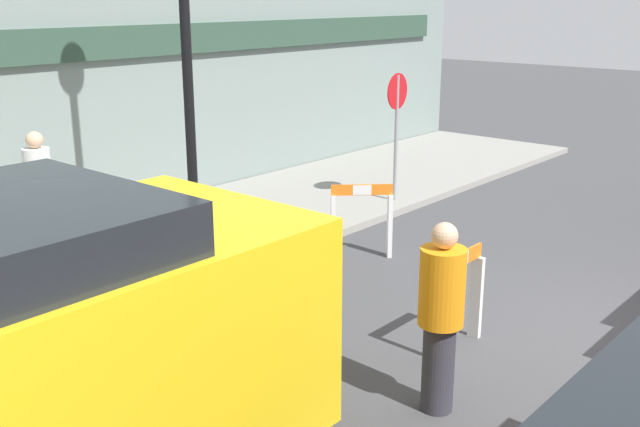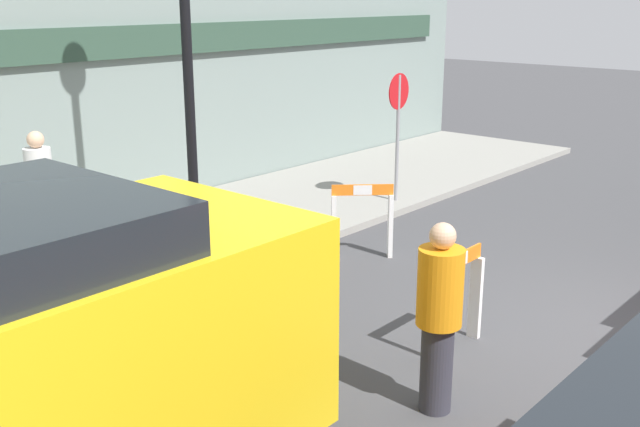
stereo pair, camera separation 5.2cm
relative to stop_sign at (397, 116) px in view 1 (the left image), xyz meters
name	(u,v)px [view 1 (the left image)]	position (x,y,z in m)	size (l,w,h in m)	color
ground_plane	(629,338)	(-2.61, -4.89, -1.57)	(60.00, 60.00, 0.00)	#424244
sidewalk_slab	(229,222)	(-2.61, 1.35, -1.51)	(18.00, 3.47, 0.11)	gray
storefront_facade	(148,43)	(-2.61, 3.16, 1.19)	(18.00, 0.22, 5.50)	gray
stop_sign	(397,116)	(0.00, 0.00, 0.00)	(0.60, 0.06, 2.16)	gray
barricade_0	(218,268)	(-5.14, -1.24, -0.95)	(0.59, 0.84, 1.14)	white
barricade_1	(459,298)	(-4.00, -3.61, -1.01)	(0.78, 0.13, 1.05)	white
barricade_2	(362,218)	(-2.43, -1.16, -1.00)	(0.69, 0.70, 1.04)	white
traffic_cone_0	(286,239)	(-3.26, -0.50, -1.24)	(0.30, 0.30, 0.67)	black
traffic_cone_1	(307,251)	(-3.25, -0.87, -1.33)	(0.30, 0.30, 0.49)	black
traffic_cone_2	(247,265)	(-4.33, -0.85, -1.23)	(0.30, 0.30, 0.70)	black
person_worker	(441,313)	(-5.15, -4.09, -0.65)	(0.55, 0.55, 1.72)	#33333D
person_pedestrian	(40,191)	(-5.46, 1.84, -0.53)	(0.39, 0.39, 1.72)	#33333D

